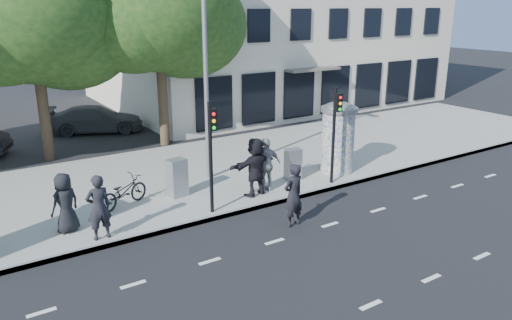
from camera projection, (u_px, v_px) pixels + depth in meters
ground at (307, 263)px, 12.50m from camera, size 120.00×120.00×0.00m
sidewalk at (180, 177)px, 18.47m from camera, size 40.00×8.00×0.15m
curb at (234, 213)px, 15.31m from camera, size 40.00×0.10×0.16m
lane_dash_near at (371, 305)px, 10.74m from camera, size 32.00×0.12×0.01m
lane_dash_far at (275, 242)px, 13.62m from camera, size 32.00×0.12×0.01m
ad_column_right at (338, 136)px, 18.51m from camera, size 1.36×1.36×2.65m
traffic_pole_near at (211, 147)px, 14.55m from camera, size 0.22×0.31×3.40m
traffic_pole_far at (335, 126)px, 17.06m from camera, size 0.22×0.31×3.40m
street_lamp at (206, 48)px, 16.79m from camera, size 0.25×0.93×8.00m
tree_near_left at (31, 8)px, 19.01m from camera, size 6.80×6.80×8.97m
tree_center at (157, 2)px, 21.23m from camera, size 7.00×7.00×9.30m
building at (262, 8)px, 32.95m from camera, size 20.30×15.85×12.00m
ped_a at (65, 203)px, 13.66m from camera, size 0.98×0.83×1.70m
ped_b at (99, 207)px, 13.22m from camera, size 0.67×0.45×1.81m
ped_e at (266, 165)px, 16.63m from camera, size 1.09×0.63×1.85m
ped_f at (255, 167)px, 16.28m from camera, size 1.89×0.89×1.96m
man_road at (293, 195)px, 14.36m from camera, size 0.74×0.54×1.88m
bicycle at (123, 192)px, 15.50m from camera, size 1.27×1.91×0.95m
cabinet_left at (177, 178)px, 16.28m from camera, size 0.68×0.55×1.26m
cabinet_right at (293, 164)px, 17.87m from camera, size 0.59×0.46×1.14m
car_right at (96, 119)px, 25.18m from camera, size 3.45×4.94×1.33m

